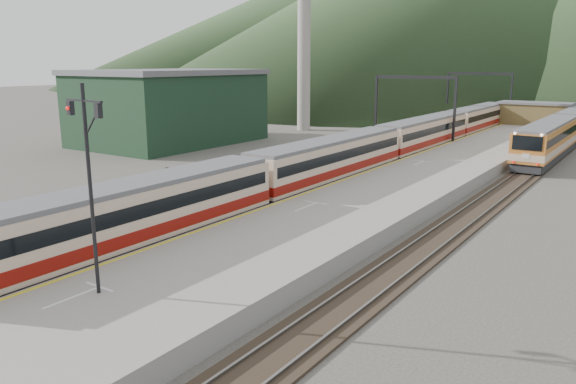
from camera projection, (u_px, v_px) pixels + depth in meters
The scene contains 15 objects.
track_main at pixel (378, 169), 50.22m from camera, with size 2.60×200.00×0.23m.
track_far at pixel (329, 164), 52.96m from camera, with size 2.60×200.00×0.23m.
track_second at pixel (512, 184), 43.92m from camera, with size 2.60×200.00×0.23m.
platform at pixel (430, 175), 45.44m from camera, with size 8.00×100.00×1.00m, color gray.
gantry_near at pixel (414, 97), 62.62m from camera, with size 9.55×0.25×8.00m.
gantry_far at pixel (479, 89), 82.77m from camera, with size 9.55×0.25×8.00m.
warehouse at pixel (170, 107), 66.20m from camera, with size 14.50×20.50×8.60m.
smokestack at pixel (304, 20), 76.63m from camera, with size 1.80×1.80×30.00m, color #9E998E.
station_shed at pixel (535, 113), 77.21m from camera, with size 9.40×4.40×3.10m.
hill_d at pixel (332, 24), 270.91m from camera, with size 200.00×200.00×55.00m, color #304C26.
main_train at pixel (385, 146), 50.85m from camera, with size 2.83×77.68×3.46m.
second_train at pixel (565, 130), 62.94m from camera, with size 2.91×39.62×3.55m.
signal_mast at pixel (89, 170), 19.91m from camera, with size 2.20×0.39×7.71m.
short_signal_b at pixel (253, 179), 39.20m from camera, with size 0.26×0.21×2.27m.
short_signal_c at pixel (168, 179), 39.17m from camera, with size 0.24×0.19×2.27m.
Camera 1 is at (21.09, -5.38, 9.40)m, focal length 35.00 mm.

